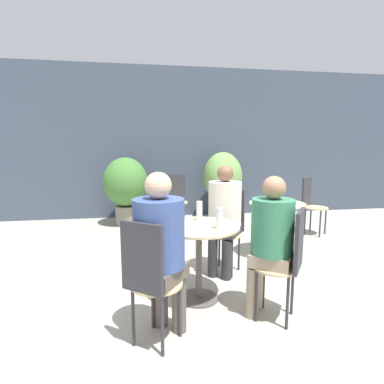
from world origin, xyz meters
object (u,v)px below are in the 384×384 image
at_px(potted_plant_0, 126,185).
at_px(cafe_table_far, 277,215).
at_px(bistro_chair_4, 162,207).
at_px(seated_person_2, 224,211).
at_px(bistro_chair_0, 149,274).
at_px(beer_glass_1, 219,218).
at_px(beer_glass_0, 177,219).
at_px(bistro_chair_5, 311,201).
at_px(seated_person_0, 160,243).
at_px(bistro_chair_2, 229,223).
at_px(seated_person_1, 270,235).
at_px(bistro_chair_1, 288,256).
at_px(beer_glass_2, 199,211).
at_px(cafe_table_near, 199,242).
at_px(bistro_chair_3, 177,196).
at_px(potted_plant_1, 223,181).

bearing_deg(potted_plant_0, cafe_table_far, -44.28).
height_order(bistro_chair_4, seated_person_2, seated_person_2).
bearing_deg(bistro_chair_0, beer_glass_1, -104.60).
relative_size(beer_glass_0, potted_plant_0, 0.12).
relative_size(cafe_table_far, beer_glass_0, 4.75).
xyz_separation_m(bistro_chair_5, seated_person_0, (-2.58, -2.39, 0.18)).
height_order(bistro_chair_0, beer_glass_0, bistro_chair_0).
relative_size(beer_glass_1, potted_plant_0, 0.15).
xyz_separation_m(cafe_table_far, bistro_chair_5, (1.01, 0.90, 0.01)).
distance_m(seated_person_2, beer_glass_0, 0.79).
distance_m(bistro_chair_2, bistro_chair_4, 1.28).
bearing_deg(seated_person_1, bistro_chair_1, 90.00).
xyz_separation_m(bistro_chair_0, beer_glass_2, (0.50, 0.83, 0.25)).
bearing_deg(beer_glass_2, beer_glass_1, -70.11).
bearing_deg(cafe_table_near, bistro_chair_5, 40.32).
bearing_deg(seated_person_2, bistro_chair_5, 72.41).
distance_m(bistro_chair_3, potted_plant_1, 1.00).
bearing_deg(potted_plant_1, bistro_chair_5, -44.44).
height_order(bistro_chair_1, seated_person_1, seated_person_1).
xyz_separation_m(bistro_chair_3, bistro_chair_4, (-0.34, -1.01, 0.00)).
distance_m(bistro_chair_2, seated_person_2, 0.22).
bearing_deg(bistro_chair_4, seated_person_1, -123.11).
height_order(bistro_chair_2, bistro_chair_4, same).
distance_m(cafe_table_far, bistro_chair_0, 2.30).
relative_size(bistro_chair_1, bistro_chair_4, 1.00).
relative_size(bistro_chair_5, seated_person_1, 0.78).
relative_size(cafe_table_far, beer_glass_1, 3.86).
xyz_separation_m(bistro_chair_1, seated_person_1, (-0.12, 0.09, 0.15)).
height_order(bistro_chair_1, bistro_chair_5, same).
distance_m(cafe_table_far, bistro_chair_4, 1.62).
distance_m(bistro_chair_3, seated_person_2, 2.22).
bearing_deg(bistro_chair_3, seated_person_2, -77.34).
distance_m(cafe_table_far, potted_plant_1, 2.08).
distance_m(seated_person_1, beer_glass_2, 0.75).
bearing_deg(bistro_chair_4, potted_plant_0, 62.31).
distance_m(seated_person_0, seated_person_2, 1.28).
height_order(beer_glass_1, potted_plant_0, potted_plant_0).
bearing_deg(bistro_chair_5, bistro_chair_4, 145.06).
distance_m(bistro_chair_4, seated_person_2, 1.35).
xyz_separation_m(cafe_table_near, potted_plant_1, (1.02, 3.03, 0.21)).
height_order(cafe_table_far, beer_glass_1, beer_glass_1).
height_order(cafe_table_far, bistro_chair_1, bistro_chair_1).
distance_m(bistro_chair_1, bistro_chair_2, 1.11).
bearing_deg(bistro_chair_0, seated_person_1, -129.15).
distance_m(seated_person_0, beer_glass_2, 0.83).
distance_m(cafe_table_near, seated_person_1, 0.66).
bearing_deg(bistro_chair_5, beer_glass_0, 179.42).
xyz_separation_m(beer_glass_1, potted_plant_1, (0.86, 3.16, -0.03)).
height_order(beer_glass_2, potted_plant_1, potted_plant_1).
distance_m(bistro_chair_4, beer_glass_0, 1.74).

